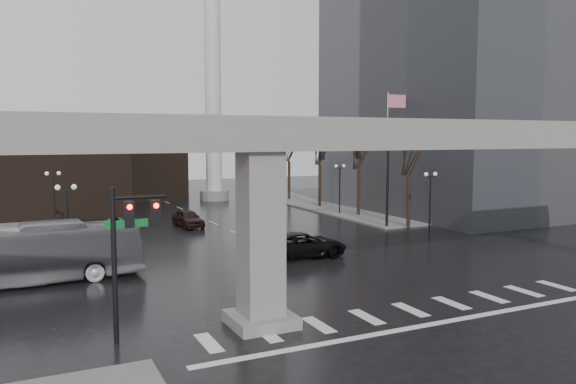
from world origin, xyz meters
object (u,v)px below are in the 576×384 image
object	(u,v)px
pickup_truck	(302,245)
far_car	(188,218)
city_bus	(31,254)
signal_mast_arm	(350,162)

from	to	relation	value
pickup_truck	far_car	bearing A→B (deg)	13.16
city_bus	far_car	world-z (taller)	city_bus
signal_mast_arm	city_bus	distance (m)	25.96
pickup_truck	city_bus	distance (m)	16.23
city_bus	far_car	distance (m)	19.90
signal_mast_arm	pickup_truck	world-z (taller)	signal_mast_arm
signal_mast_arm	city_bus	xyz separation A→B (m)	(-24.55, -7.30, -4.20)
pickup_truck	city_bus	size ratio (longest dim) A/B	0.51
city_bus	far_car	bearing A→B (deg)	-42.70
pickup_truck	signal_mast_arm	bearing A→B (deg)	-46.69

